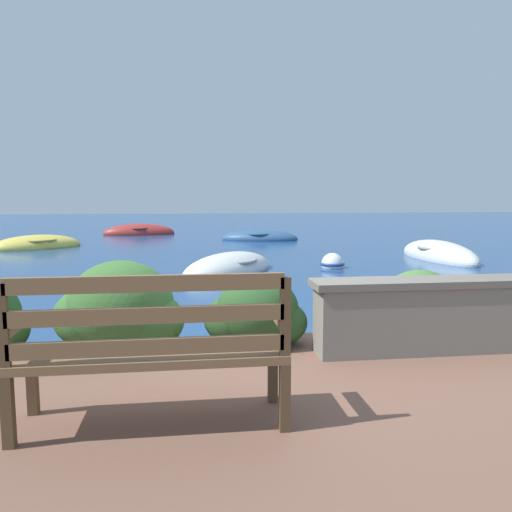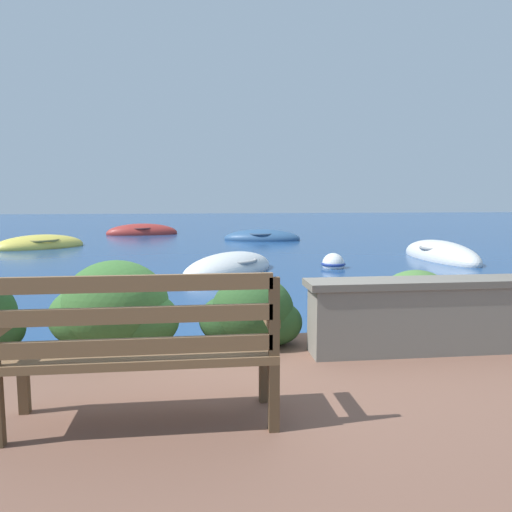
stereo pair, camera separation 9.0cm
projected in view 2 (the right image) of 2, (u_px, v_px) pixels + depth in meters
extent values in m
plane|color=navy|center=(273.00, 356.00, 4.93)|extent=(80.00, 80.00, 0.00)
cube|color=brown|center=(24.00, 382.00, 3.09)|extent=(0.06, 0.06, 0.40)
cube|color=brown|center=(264.00, 372.00, 3.27)|extent=(0.06, 0.06, 0.40)
cube|color=brown|center=(274.00, 397.00, 2.86)|extent=(0.06, 0.06, 0.40)
cube|color=brown|center=(143.00, 353.00, 2.95)|extent=(1.57, 0.48, 0.05)
cube|color=brown|center=(138.00, 346.00, 2.73)|extent=(1.49, 0.04, 0.09)
cube|color=brown|center=(137.00, 315.00, 2.71)|extent=(1.49, 0.04, 0.09)
cube|color=brown|center=(136.00, 283.00, 2.69)|extent=(1.49, 0.04, 0.09)
cube|color=brown|center=(274.00, 317.00, 2.80)|extent=(0.06, 0.04, 0.45)
cube|color=brown|center=(7.00, 323.00, 2.84)|extent=(0.07, 0.43, 0.05)
cube|color=brown|center=(269.00, 316.00, 3.01)|extent=(0.07, 0.43, 0.05)
cube|color=slate|center=(418.00, 319.00, 4.31)|extent=(1.88, 0.35, 0.58)
cube|color=#635F56|center=(419.00, 283.00, 4.27)|extent=(1.97, 0.39, 0.06)
ellipsoid|color=#38662D|center=(116.00, 305.00, 4.41)|extent=(0.93, 0.83, 0.79)
ellipsoid|color=#38662D|center=(88.00, 316.00, 4.46)|extent=(0.69, 0.63, 0.56)
ellipsoid|color=#38662D|center=(142.00, 320.00, 4.41)|extent=(0.65, 0.58, 0.51)
ellipsoid|color=#284C23|center=(253.00, 310.00, 4.53)|extent=(0.75, 0.67, 0.64)
ellipsoid|color=#284C23|center=(230.00, 319.00, 4.57)|extent=(0.56, 0.51, 0.45)
ellipsoid|color=#284C23|center=(274.00, 322.00, 4.52)|extent=(0.52, 0.47, 0.41)
ellipsoid|color=#426B33|center=(416.00, 303.00, 4.79)|extent=(0.76, 0.68, 0.64)
ellipsoid|color=#426B33|center=(393.00, 312.00, 4.83)|extent=(0.57, 0.51, 0.46)
ellipsoid|color=#426B33|center=(436.00, 315.00, 4.78)|extent=(0.53, 0.48, 0.42)
ellipsoid|color=silver|center=(229.00, 270.00, 10.23)|extent=(2.57, 2.95, 0.72)
torus|color=gray|center=(229.00, 260.00, 10.21)|extent=(1.62, 1.62, 0.07)
cube|color=#846647|center=(240.00, 260.00, 10.58)|extent=(0.82, 0.63, 0.04)
cube|color=#846647|center=(220.00, 264.00, 9.91)|extent=(0.82, 0.63, 0.04)
ellipsoid|color=silver|center=(440.00, 257.00, 12.40)|extent=(1.12, 3.20, 0.81)
torus|color=gray|center=(441.00, 248.00, 12.37)|extent=(1.06, 1.06, 0.07)
cube|color=#846647|center=(451.00, 251.00, 11.91)|extent=(0.81, 0.15, 0.04)
cube|color=#846647|center=(433.00, 247.00, 12.77)|extent=(0.81, 0.15, 0.04)
ellipsoid|color=#DBC64C|center=(40.00, 246.00, 15.11)|extent=(2.90, 2.56, 0.69)
torus|color=olive|center=(40.00, 240.00, 15.09)|extent=(1.78, 1.78, 0.07)
cube|color=#846647|center=(53.00, 240.00, 15.36)|extent=(0.68, 0.90, 0.04)
cube|color=#846647|center=(28.00, 241.00, 14.87)|extent=(0.68, 0.90, 0.04)
ellipsoid|color=#2D517A|center=(262.00, 239.00, 17.72)|extent=(2.90, 1.77, 0.67)
torus|color=#2D4157|center=(262.00, 234.00, 17.69)|extent=(1.41, 1.41, 0.07)
cube|color=#846647|center=(273.00, 234.00, 17.65)|extent=(0.34, 0.93, 0.04)
cube|color=#846647|center=(252.00, 234.00, 17.74)|extent=(0.34, 0.93, 0.04)
ellipsoid|color=#9E2D28|center=(142.00, 233.00, 20.23)|extent=(2.93, 1.36, 0.78)
torus|color=brown|center=(142.00, 228.00, 20.21)|extent=(1.16, 1.16, 0.07)
cube|color=#846647|center=(131.00, 229.00, 20.11)|extent=(0.22, 0.83, 0.04)
cube|color=#846647|center=(151.00, 228.00, 20.30)|extent=(0.22, 0.83, 0.04)
sphere|color=white|center=(333.00, 264.00, 10.90)|extent=(0.48, 0.48, 0.48)
torus|color=navy|center=(333.00, 264.00, 10.90)|extent=(0.53, 0.53, 0.06)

